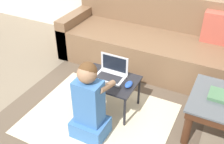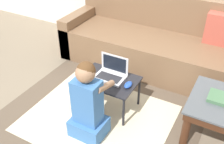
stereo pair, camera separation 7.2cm
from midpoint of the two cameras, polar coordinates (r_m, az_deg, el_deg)
name	(u,v)px [view 1 (the left image)]	position (r m, az deg, el deg)	size (l,w,h in m)	color
ground_plane	(109,109)	(2.78, -1.31, -8.14)	(16.00, 16.00, 0.00)	#7F705B
area_rug	(99,118)	(2.68, -3.61, -10.06)	(1.93, 1.59, 0.01)	brown
couch	(151,43)	(3.42, 7.97, 6.35)	(2.28, 0.86, 0.87)	brown
laptop_desk	(108,82)	(2.61, -1.57, -2.27)	(0.58, 0.41, 0.36)	black
laptop	(111,74)	(2.60, -1.01, -0.43)	(0.30, 0.20, 0.21)	silver
computer_mouse	(129,84)	(2.49, 2.85, -2.72)	(0.07, 0.12, 0.04)	#234CB2
person_seated	(89,105)	(2.30, -5.87, -7.16)	(0.32, 0.38, 0.78)	#3D70B2
book_on_table	(221,96)	(2.45, 21.88, -4.83)	(0.21, 0.19, 0.03)	#47704C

